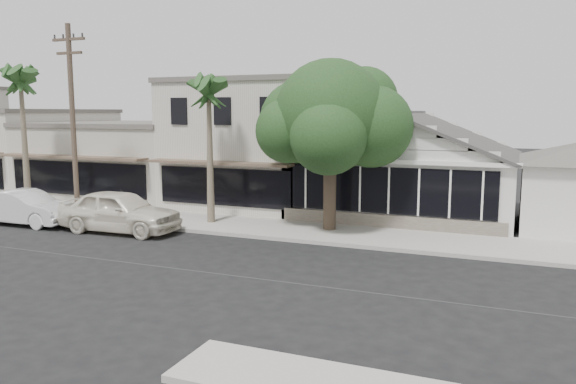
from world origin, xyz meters
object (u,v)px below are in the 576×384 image
at_px(car_0, 120,211).
at_px(shade_tree, 331,119).
at_px(utility_pole, 73,118).
at_px(car_1, 25,208).

height_order(car_0, shade_tree, shade_tree).
distance_m(utility_pole, car_1, 4.58).
xyz_separation_m(utility_pole, car_1, (-1.48, -1.65, -4.00)).
relative_size(utility_pole, car_0, 1.69).
bearing_deg(utility_pole, car_1, -131.96).
height_order(car_1, shade_tree, shade_tree).
xyz_separation_m(utility_pole, shade_tree, (11.71, 2.21, -0.02)).
bearing_deg(shade_tree, car_0, -156.72).
bearing_deg(car_0, utility_pole, 67.69).
relative_size(car_0, shade_tree, 0.73).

